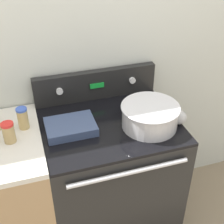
{
  "coord_description": "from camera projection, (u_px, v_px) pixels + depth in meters",
  "views": [
    {
      "loc": [
        -0.42,
        -1.07,
        1.96
      ],
      "look_at": [
        0.02,
        0.34,
        0.98
      ],
      "focal_mm": 50.0,
      "sensor_mm": 36.0,
      "label": 1
    }
  ],
  "objects": [
    {
      "name": "spice_jar_red_cap",
      "position": [
        9.0,
        132.0,
        1.6
      ],
      "size": [
        0.07,
        0.07,
        0.11
      ],
      "color": "tan",
      "rests_on": "side_counter"
    },
    {
      "name": "kitchen_wall",
      "position": [
        92.0,
        46.0,
        1.89
      ],
      "size": [
        8.0,
        0.05,
        2.5
      ],
      "color": "silver",
      "rests_on": "ground_plane"
    },
    {
      "name": "side_counter",
      "position": [
        10.0,
        202.0,
        1.88
      ],
      "size": [
        0.48,
        0.64,
        0.93
      ],
      "color": "tan",
      "rests_on": "ground_plane"
    },
    {
      "name": "stove_range",
      "position": [
        110.0,
        180.0,
        2.04
      ],
      "size": [
        0.78,
        0.67,
        0.92
      ],
      "color": "black",
      "rests_on": "ground_plane"
    },
    {
      "name": "control_panel",
      "position": [
        96.0,
        85.0,
        1.97
      ],
      "size": [
        0.78,
        0.07,
        0.19
      ],
      "color": "black",
      "rests_on": "stove_range"
    },
    {
      "name": "ladle",
      "position": [
        178.0,
        117.0,
        1.77
      ],
      "size": [
        0.08,
        0.3,
        0.08
      ],
      "color": "#B7B7B7",
      "rests_on": "stove_range"
    },
    {
      "name": "casserole_dish",
      "position": [
        71.0,
        126.0,
        1.71
      ],
      "size": [
        0.27,
        0.2,
        0.05
      ],
      "color": "#38476B",
      "rests_on": "stove_range"
    },
    {
      "name": "mixing_bowl",
      "position": [
        150.0,
        115.0,
        1.72
      ],
      "size": [
        0.33,
        0.33,
        0.13
      ],
      "color": "silver",
      "rests_on": "stove_range"
    },
    {
      "name": "spice_jar_blue_cap",
      "position": [
        23.0,
        118.0,
        1.7
      ],
      "size": [
        0.06,
        0.06,
        0.13
      ],
      "color": "tan",
      "rests_on": "side_counter"
    }
  ]
}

